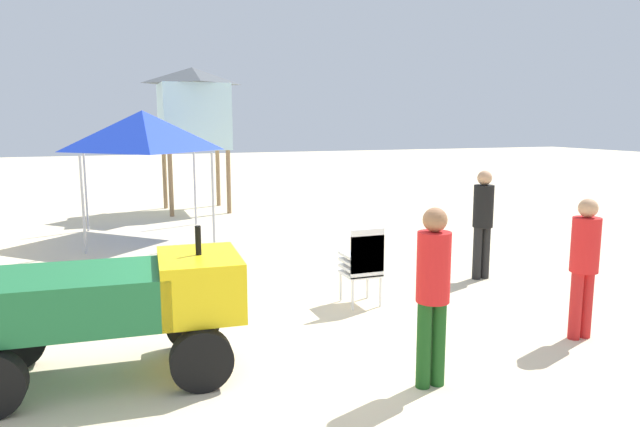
{
  "coord_description": "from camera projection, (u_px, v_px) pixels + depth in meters",
  "views": [
    {
      "loc": [
        -1.76,
        -5.9,
        2.55
      ],
      "look_at": [
        1.36,
        2.4,
        1.13
      ],
      "focal_mm": 32.57,
      "sensor_mm": 36.0,
      "label": 1
    }
  ],
  "objects": [
    {
      "name": "popup_canopy",
      "position": [
        143.0,
        131.0,
        12.45
      ],
      "size": [
        2.54,
        2.54,
        2.77
      ],
      "color": "#B2B2B7",
      "rests_on": "ground"
    },
    {
      "name": "lifeguard_near_center",
      "position": [
        483.0,
        217.0,
        9.31
      ],
      "size": [
        0.32,
        0.32,
        1.77
      ],
      "color": "black",
      "rests_on": "ground"
    },
    {
      "name": "utility_cart",
      "position": [
        117.0,
        301.0,
        5.73
      ],
      "size": [
        2.62,
        1.43,
        1.5
      ],
      "color": "#1E6B38",
      "rests_on": "ground"
    },
    {
      "name": "lifeguard_near_left",
      "position": [
        433.0,
        285.0,
        5.48
      ],
      "size": [
        0.32,
        0.32,
        1.75
      ],
      "color": "#194C19",
      "rests_on": "ground"
    },
    {
      "name": "surfboard_pile",
      "position": [
        71.0,
        278.0,
        8.75
      ],
      "size": [
        2.65,
        0.83,
        0.4
      ],
      "color": "orange",
      "rests_on": "ground"
    },
    {
      "name": "lifeguard_near_right",
      "position": [
        584.0,
        259.0,
        6.73
      ],
      "size": [
        0.32,
        0.32,
        1.67
      ],
      "color": "red",
      "rests_on": "ground"
    },
    {
      "name": "stacked_plastic_chairs",
      "position": [
        364.0,
        260.0,
        7.97
      ],
      "size": [
        0.48,
        0.48,
        1.11
      ],
      "color": "white",
      "rests_on": "ground"
    },
    {
      "name": "ground",
      "position": [
        282.0,
        352.0,
        6.46
      ],
      "size": [
        80.0,
        80.0,
        0.0
      ],
      "primitive_type": "plane",
      "color": "beige"
    },
    {
      "name": "lifeguard_tower",
      "position": [
        193.0,
        108.0,
        16.15
      ],
      "size": [
        1.98,
        1.98,
        4.01
      ],
      "color": "olive",
      "rests_on": "ground"
    }
  ]
}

